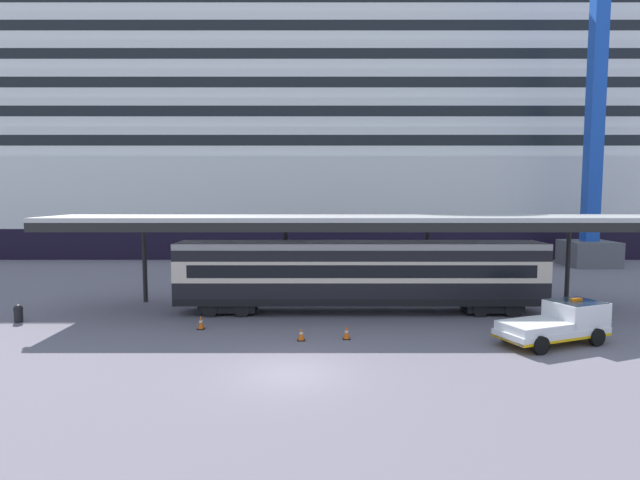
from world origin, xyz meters
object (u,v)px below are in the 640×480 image
object	(u,v)px
dockside_crane	(611,67)
quay_bollard	(20,312)
traffic_cone_mid	(303,334)
service_truck	(563,322)
train_carriage	(361,273)
cruise_ship	(261,138)
traffic_cone_near	(203,323)
traffic_cone_far	(348,333)

from	to	relation	value
dockside_crane	quay_bollard	distance (m)	51.58
traffic_cone_mid	dockside_crane	distance (m)	41.79
service_truck	traffic_cone_mid	size ratio (longest dim) A/B	9.17
train_carriage	cruise_ship	bearing A→B (deg)	104.71
traffic_cone_near	traffic_cone_far	world-z (taller)	traffic_cone_near
cruise_ship	dockside_crane	xyz separation A→B (m)	(34.93, -19.93, 4.35)
service_truck	traffic_cone_near	world-z (taller)	service_truck
service_truck	traffic_cone_far	world-z (taller)	service_truck
train_carriage	traffic_cone_near	world-z (taller)	train_carriage
traffic_cone_far	dockside_crane	distance (m)	40.26
train_carriage	service_truck	world-z (taller)	train_carriage
traffic_cone_mid	dockside_crane	bearing A→B (deg)	42.27
traffic_cone_near	dockside_crane	distance (m)	44.30
cruise_ship	traffic_cone_mid	distance (m)	47.85
train_carriage	quay_bollard	world-z (taller)	train_carriage
quay_bollard	train_carriage	bearing A→B (deg)	7.04
cruise_ship	quay_bollard	distance (m)	44.70
traffic_cone_mid	traffic_cone_far	distance (m)	2.15
service_truck	traffic_cone_mid	bearing A→B (deg)	178.27
dockside_crane	quay_bollard	xyz separation A→B (m)	(-43.08, -21.79, -18.18)
cruise_ship	traffic_cone_far	bearing A→B (deg)	-78.31
cruise_ship	train_carriage	distance (m)	42.51
cruise_ship	train_carriage	world-z (taller)	cruise_ship
traffic_cone_near	dockside_crane	size ratio (longest dim) A/B	0.01
traffic_cone_near	quay_bollard	bearing A→B (deg)	171.85
traffic_cone_near	traffic_cone_mid	size ratio (longest dim) A/B	1.15
traffic_cone_mid	quay_bollard	size ratio (longest dim) A/B	0.63
dockside_crane	quay_bollard	world-z (taller)	dockside_crane
service_truck	dockside_crane	world-z (taller)	dockside_crane
traffic_cone_near	traffic_cone_mid	distance (m)	5.55
cruise_ship	traffic_cone_near	distance (m)	45.43
service_truck	quay_bollard	distance (m)	27.56
traffic_cone_far	quay_bollard	xyz separation A→B (m)	(-17.45, 3.24, 0.20)
dockside_crane	quay_bollard	size ratio (longest dim) A/B	61.06
train_carriage	dockside_crane	distance (m)	35.40
cruise_ship	dockside_crane	bearing A→B (deg)	-29.71
cruise_ship	service_truck	size ratio (longest dim) A/B	25.42
service_truck	traffic_cone_mid	distance (m)	12.00
cruise_ship	traffic_cone_mid	size ratio (longest dim) A/B	233.19
service_truck	train_carriage	bearing A→B (deg)	145.25
train_carriage	traffic_cone_mid	world-z (taller)	train_carriage
train_carriage	service_truck	xyz separation A→B (m)	(8.79, -6.10, -1.31)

